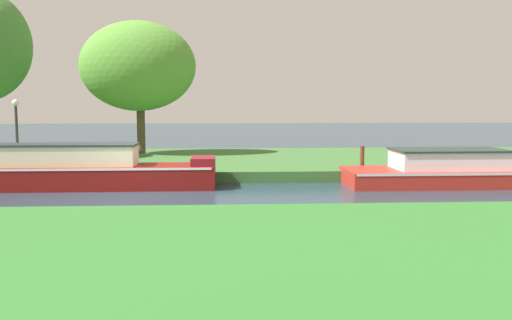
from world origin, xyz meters
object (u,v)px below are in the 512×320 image
object	(u,v)px
willow_tree_centre	(138,66)
lamp_post	(16,124)
maroon_barge	(64,170)
mooring_post_near	(362,158)
mooring_post_far	(52,163)
red_narrowboat	(443,171)

from	to	relation	value
willow_tree_centre	lamp_post	size ratio (longest dim) A/B	2.44
maroon_barge	lamp_post	world-z (taller)	lamp_post
mooring_post_near	mooring_post_far	bearing A→B (deg)	180.00
maroon_barge	lamp_post	bearing A→B (deg)	135.60
maroon_barge	red_narrowboat	distance (m)	12.59
maroon_barge	mooring_post_far	distance (m)	1.61
willow_tree_centre	mooring_post_far	bearing A→B (deg)	-108.27
maroon_barge	willow_tree_centre	xyz separation A→B (m)	(1.25, 7.64, 3.86)
maroon_barge	mooring_post_far	xyz separation A→B (m)	(-0.82, 1.39, 0.10)
mooring_post_near	maroon_barge	bearing A→B (deg)	-172.24
lamp_post	mooring_post_near	size ratio (longest dim) A/B	3.01
willow_tree_centre	lamp_post	distance (m)	6.90
mooring_post_near	mooring_post_far	world-z (taller)	mooring_post_near
red_narrowboat	lamp_post	world-z (taller)	lamp_post
red_narrowboat	willow_tree_centre	size ratio (longest dim) A/B	1.02
mooring_post_far	maroon_barge	bearing A→B (deg)	-59.49
lamp_post	mooring_post_far	bearing A→B (deg)	-30.19
maroon_barge	lamp_post	xyz separation A→B (m)	(-2.29, 2.24, 1.41)
lamp_post	mooring_post_near	bearing A→B (deg)	-3.94
red_narrowboat	willow_tree_centre	distance (m)	14.24
red_narrowboat	lamp_post	size ratio (longest dim) A/B	2.48
mooring_post_near	willow_tree_centre	bearing A→B (deg)	145.02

